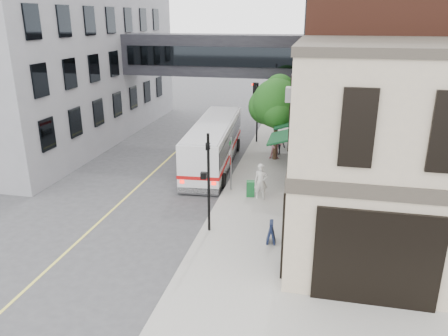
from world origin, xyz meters
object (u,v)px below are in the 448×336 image
at_px(newspaper_box, 250,189).
at_px(sandwich_board, 271,232).
at_px(bus, 214,142).
at_px(pedestrian_b, 276,145).
at_px(pedestrian_a, 261,182).
at_px(pedestrian_c, 278,143).

relative_size(newspaper_box, sandwich_board, 0.88).
height_order(bus, pedestrian_b, bus).
distance_m(bus, newspaper_box, 5.94).
distance_m(pedestrian_a, sandwich_board, 4.75).
xyz_separation_m(bus, pedestrian_a, (3.76, -5.14, -0.49)).
relative_size(bus, newspaper_box, 12.56).
bearing_deg(newspaper_box, pedestrian_c, 74.48).
distance_m(pedestrian_a, pedestrian_c, 8.08).
bearing_deg(newspaper_box, pedestrian_a, -31.57).
relative_size(pedestrian_b, sandwich_board, 1.92).
bearing_deg(newspaper_box, pedestrian_b, 74.07).
relative_size(pedestrian_c, newspaper_box, 1.92).
xyz_separation_m(bus, sandwich_board, (4.83, -9.74, -0.96)).
distance_m(pedestrian_a, pedestrian_b, 7.03).
height_order(pedestrian_a, pedestrian_c, pedestrian_a).
xyz_separation_m(bus, pedestrian_b, (3.84, 1.89, -0.51)).
distance_m(pedestrian_b, sandwich_board, 11.68).
bearing_deg(pedestrian_a, pedestrian_b, 78.93).
distance_m(bus, pedestrian_a, 6.38).
relative_size(pedestrian_c, sandwich_board, 1.69).
height_order(pedestrian_a, sandwich_board, pedestrian_a).
bearing_deg(sandwich_board, pedestrian_a, 98.29).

